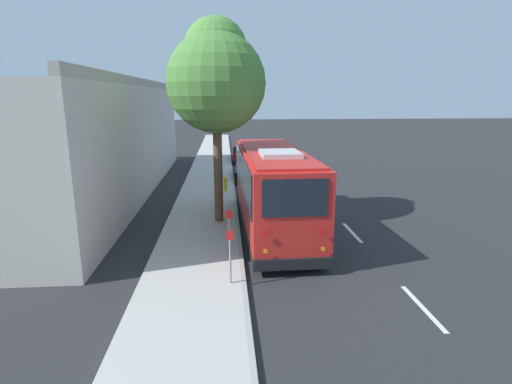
% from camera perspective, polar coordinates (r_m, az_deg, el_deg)
% --- Properties ---
extents(ground_plane, '(160.00, 160.00, 0.00)m').
position_cam_1_polar(ground_plane, '(17.59, 2.95, -4.53)').
color(ground_plane, '#28282B').
extents(sidewalk_slab, '(80.00, 3.01, 0.15)m').
position_cam_1_polar(sidewalk_slab, '(17.46, -7.87, -4.53)').
color(sidewalk_slab, '#B2AFA8').
rests_on(sidewalk_slab, ground).
extents(curb_strip, '(80.00, 0.14, 0.15)m').
position_cam_1_polar(curb_strip, '(17.44, -2.68, -4.44)').
color(curb_strip, '#9D9A94').
rests_on(curb_strip, ground).
extents(shuttle_bus, '(9.31, 2.89, 3.52)m').
position_cam_1_polar(shuttle_bus, '(16.31, 2.49, 0.89)').
color(shuttle_bus, red).
rests_on(shuttle_bus, ground).
extents(parked_sedan_black, '(4.75, 1.87, 1.30)m').
position_cam_1_polar(parked_sedan_black, '(27.12, -1.21, 3.25)').
color(parked_sedan_black, black).
rests_on(parked_sedan_black, ground).
extents(parked_sedan_maroon, '(4.63, 1.90, 1.33)m').
position_cam_1_polar(parked_sedan_maroon, '(34.60, -2.03, 5.52)').
color(parked_sedan_maroon, maroon).
rests_on(parked_sedan_maroon, ground).
extents(street_tree, '(4.05, 4.05, 8.46)m').
position_cam_1_polar(street_tree, '(16.91, -5.73, 16.12)').
color(street_tree, brown).
rests_on(street_tree, sidewalk_slab).
extents(sign_post_near, '(0.06, 0.22, 1.61)m').
position_cam_1_polar(sign_post_near, '(11.62, -3.71, -9.15)').
color(sign_post_near, gray).
rests_on(sign_post_near, sidewalk_slab).
extents(sign_post_far, '(0.06, 0.22, 1.62)m').
position_cam_1_polar(sign_post_far, '(13.50, -3.84, -5.83)').
color(sign_post_far, gray).
rests_on(sign_post_far, sidewalk_slab).
extents(fire_hydrant, '(0.22, 0.22, 0.81)m').
position_cam_1_polar(fire_hydrant, '(22.98, -4.41, 1.20)').
color(fire_hydrant, gold).
rests_on(fire_hydrant, sidewalk_slab).
extents(building_backdrop, '(23.87, 6.69, 6.35)m').
position_cam_1_polar(building_backdrop, '(24.46, -22.70, 6.73)').
color(building_backdrop, beige).
rests_on(building_backdrop, ground).
extents(lane_stripe_behind, '(2.40, 0.14, 0.01)m').
position_cam_1_polar(lane_stripe_behind, '(11.86, 22.70, -14.97)').
color(lane_stripe_behind, silver).
rests_on(lane_stripe_behind, ground).
extents(lane_stripe_mid, '(2.40, 0.14, 0.01)m').
position_cam_1_polar(lane_stripe_mid, '(16.94, 13.56, -5.62)').
color(lane_stripe_mid, silver).
rests_on(lane_stripe_mid, ground).
extents(lane_stripe_ahead, '(2.40, 0.14, 0.01)m').
position_cam_1_polar(lane_stripe_ahead, '(22.47, 8.91, -0.65)').
color(lane_stripe_ahead, silver).
rests_on(lane_stripe_ahead, ground).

